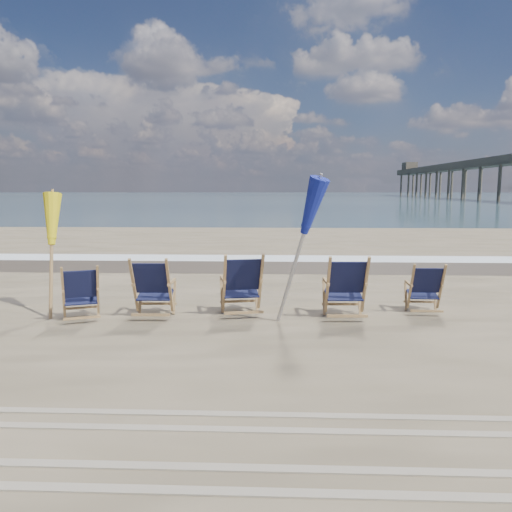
# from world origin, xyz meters

# --- Properties ---
(ocean) EXTENTS (400.00, 400.00, 0.00)m
(ocean) POSITION_xyz_m (0.00, 128.00, 0.00)
(ocean) COLOR #3B5663
(ocean) RESTS_ON ground
(surf_foam) EXTENTS (200.00, 1.40, 0.01)m
(surf_foam) POSITION_xyz_m (0.00, 8.30, 0.00)
(surf_foam) COLOR silver
(surf_foam) RESTS_ON ground
(wet_sand_strip) EXTENTS (200.00, 2.60, 0.00)m
(wet_sand_strip) POSITION_xyz_m (0.00, 6.80, 0.00)
(wet_sand_strip) COLOR #42362A
(wet_sand_strip) RESTS_ON ground
(tire_tracks) EXTENTS (80.00, 1.30, 0.01)m
(tire_tracks) POSITION_xyz_m (0.00, -2.80, 0.01)
(tire_tracks) COLOR gray
(tire_tracks) RESTS_ON ground
(beach_chair_0) EXTENTS (0.80, 0.84, 0.92)m
(beach_chair_0) POSITION_xyz_m (-2.47, 1.05, 0.46)
(beach_chair_0) COLOR #111433
(beach_chair_0) RESTS_ON ground
(beach_chair_1) EXTENTS (0.67, 0.75, 1.02)m
(beach_chair_1) POSITION_xyz_m (-1.35, 1.17, 0.51)
(beach_chair_1) COLOR #111433
(beach_chair_1) RESTS_ON ground
(beach_chair_2) EXTENTS (0.83, 0.90, 1.07)m
(beach_chair_2) POSITION_xyz_m (0.11, 1.42, 0.54)
(beach_chair_2) COLOR #111433
(beach_chair_2) RESTS_ON ground
(beach_chair_3) EXTENTS (0.71, 0.79, 1.06)m
(beach_chair_3) POSITION_xyz_m (1.78, 1.22, 0.53)
(beach_chair_3) COLOR #111433
(beach_chair_3) RESTS_ON ground
(beach_chair_4) EXTENTS (0.59, 0.66, 0.88)m
(beach_chair_4) POSITION_xyz_m (3.10, 1.63, 0.44)
(beach_chair_4) COLOR #111433
(beach_chair_4) RESTS_ON ground
(umbrella_yellow) EXTENTS (0.30, 0.30, 2.03)m
(umbrella_yellow) POSITION_xyz_m (-3.32, 1.32, 1.52)
(umbrella_yellow) COLOR #9D7646
(umbrella_yellow) RESTS_ON ground
(umbrella_blue) EXTENTS (0.30, 0.30, 2.36)m
(umbrella_blue) POSITION_xyz_m (0.66, 0.88, 1.82)
(umbrella_blue) COLOR #A5A5AD
(umbrella_blue) RESTS_ON ground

